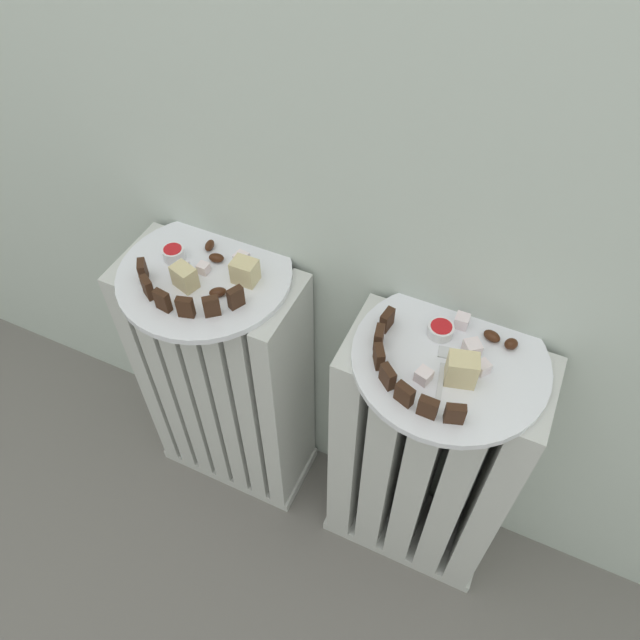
# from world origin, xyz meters

# --- Properties ---
(ground_plane) EXTENTS (6.00, 6.00, 0.00)m
(ground_plane) POSITION_xyz_m (0.00, 0.00, 0.00)
(ground_plane) COLOR slate
(radiator_left) EXTENTS (0.35, 0.17, 0.66)m
(radiator_left) POSITION_xyz_m (-0.22, 0.28, 0.32)
(radiator_left) COLOR silver
(radiator_left) RESTS_ON ground_plane
(radiator_right) EXTENTS (0.35, 0.17, 0.66)m
(radiator_right) POSITION_xyz_m (0.22, 0.28, 0.32)
(radiator_right) COLOR silver
(radiator_right) RESTS_ON ground_plane
(plate_left) EXTENTS (0.31, 0.31, 0.01)m
(plate_left) POSITION_xyz_m (-0.22, 0.28, 0.66)
(plate_left) COLOR white
(plate_left) RESTS_ON radiator_left
(plate_right) EXTENTS (0.31, 0.31, 0.01)m
(plate_right) POSITION_xyz_m (0.22, 0.28, 0.66)
(plate_right) COLOR white
(plate_right) RESTS_ON radiator_right
(dark_cake_slice_left_0) EXTENTS (0.03, 0.03, 0.04)m
(dark_cake_slice_left_0) POSITION_xyz_m (-0.31, 0.22, 0.69)
(dark_cake_slice_left_0) COLOR #382114
(dark_cake_slice_left_0) RESTS_ON plate_left
(dark_cake_slice_left_1) EXTENTS (0.03, 0.02, 0.04)m
(dark_cake_slice_left_1) POSITION_xyz_m (-0.28, 0.19, 0.69)
(dark_cake_slice_left_1) COLOR #382114
(dark_cake_slice_left_1) RESTS_ON plate_left
(dark_cake_slice_left_2) EXTENTS (0.03, 0.02, 0.04)m
(dark_cake_slice_left_2) POSITION_xyz_m (-0.24, 0.18, 0.69)
(dark_cake_slice_left_2) COLOR #382114
(dark_cake_slice_left_2) RESTS_ON plate_left
(dark_cake_slice_left_3) EXTENTS (0.03, 0.02, 0.04)m
(dark_cake_slice_left_3) POSITION_xyz_m (-0.20, 0.18, 0.69)
(dark_cake_slice_left_3) COLOR #382114
(dark_cake_slice_left_3) RESTS_ON plate_left
(dark_cake_slice_left_4) EXTENTS (0.03, 0.03, 0.04)m
(dark_cake_slice_left_4) POSITION_xyz_m (-0.16, 0.20, 0.69)
(dark_cake_slice_left_4) COLOR #382114
(dark_cake_slice_left_4) RESTS_ON plate_left
(dark_cake_slice_left_5) EXTENTS (0.02, 0.03, 0.04)m
(dark_cake_slice_left_5) POSITION_xyz_m (-0.13, 0.24, 0.69)
(dark_cake_slice_left_5) COLOR #382114
(dark_cake_slice_left_5) RESTS_ON plate_left
(marble_cake_slice_left_0) EXTENTS (0.05, 0.04, 0.04)m
(marble_cake_slice_left_0) POSITION_xyz_m (-0.23, 0.24, 0.69)
(marble_cake_slice_left_0) COLOR beige
(marble_cake_slice_left_0) RESTS_ON plate_left
(marble_cake_slice_left_1) EXTENTS (0.04, 0.03, 0.04)m
(marble_cake_slice_left_1) POSITION_xyz_m (-0.15, 0.29, 0.69)
(marble_cake_slice_left_1) COLOR beige
(marble_cake_slice_left_1) RESTS_ON plate_left
(turkish_delight_left_0) EXTENTS (0.02, 0.02, 0.02)m
(turkish_delight_left_0) POSITION_xyz_m (-0.17, 0.33, 0.68)
(turkish_delight_left_0) COLOR white
(turkish_delight_left_0) RESTS_ON plate_left
(turkish_delight_left_1) EXTENTS (0.02, 0.02, 0.02)m
(turkish_delight_left_1) POSITION_xyz_m (-0.26, 0.26, 0.68)
(turkish_delight_left_1) COLOR white
(turkish_delight_left_1) RESTS_ON plate_left
(turkish_delight_left_2) EXTENTS (0.02, 0.02, 0.02)m
(turkish_delight_left_2) POSITION_xyz_m (-0.22, 0.28, 0.68)
(turkish_delight_left_2) COLOR white
(turkish_delight_left_2) RESTS_ON plate_left
(medjool_date_left_0) EXTENTS (0.02, 0.03, 0.02)m
(medjool_date_left_0) POSITION_xyz_m (-0.25, 0.34, 0.68)
(medjool_date_left_0) COLOR #3D1E0F
(medjool_date_left_0) RESTS_ON plate_left
(medjool_date_left_1) EXTENTS (0.03, 0.03, 0.01)m
(medjool_date_left_1) POSITION_xyz_m (-0.17, 0.24, 0.67)
(medjool_date_left_1) COLOR #3D1E0F
(medjool_date_left_1) RESTS_ON plate_left
(medjool_date_left_2) EXTENTS (0.03, 0.02, 0.02)m
(medjool_date_left_2) POSITION_xyz_m (-0.22, 0.31, 0.68)
(medjool_date_left_2) COLOR #3D1E0F
(medjool_date_left_2) RESTS_ON plate_left
(jam_bowl_left) EXTENTS (0.04, 0.04, 0.02)m
(jam_bowl_left) POSITION_xyz_m (-0.29, 0.29, 0.68)
(jam_bowl_left) COLOR white
(jam_bowl_left) RESTS_ON plate_left
(dark_cake_slice_right_0) EXTENTS (0.02, 0.03, 0.04)m
(dark_cake_slice_right_0) POSITION_xyz_m (0.11, 0.30, 0.69)
(dark_cake_slice_right_0) COLOR #382114
(dark_cake_slice_right_0) RESTS_ON plate_right
(dark_cake_slice_right_1) EXTENTS (0.02, 0.03, 0.04)m
(dark_cake_slice_right_1) POSITION_xyz_m (0.11, 0.26, 0.69)
(dark_cake_slice_right_1) COLOR #382114
(dark_cake_slice_right_1) RESTS_ON plate_right
(dark_cake_slice_right_2) EXTENTS (0.03, 0.03, 0.04)m
(dark_cake_slice_right_2) POSITION_xyz_m (0.13, 0.22, 0.69)
(dark_cake_slice_right_2) COLOR #382114
(dark_cake_slice_right_2) RESTS_ON plate_right
(dark_cake_slice_right_3) EXTENTS (0.03, 0.03, 0.04)m
(dark_cake_slice_right_3) POSITION_xyz_m (0.15, 0.19, 0.69)
(dark_cake_slice_right_3) COLOR #382114
(dark_cake_slice_right_3) RESTS_ON plate_right
(dark_cake_slice_right_4) EXTENTS (0.03, 0.02, 0.04)m
(dark_cake_slice_right_4) POSITION_xyz_m (0.18, 0.17, 0.69)
(dark_cake_slice_right_4) COLOR #382114
(dark_cake_slice_right_4) RESTS_ON plate_right
(dark_cake_slice_right_5) EXTENTS (0.03, 0.01, 0.04)m
(dark_cake_slice_right_5) POSITION_xyz_m (0.22, 0.17, 0.69)
(dark_cake_slice_right_5) COLOR #382114
(dark_cake_slice_right_5) RESTS_ON plate_right
(dark_cake_slice_right_6) EXTENTS (0.03, 0.02, 0.04)m
(dark_cake_slice_right_6) POSITION_xyz_m (0.26, 0.17, 0.69)
(dark_cake_slice_right_6) COLOR #382114
(dark_cake_slice_right_6) RESTS_ON plate_right
(marble_cake_slice_right_0) EXTENTS (0.05, 0.04, 0.05)m
(marble_cake_slice_right_0) POSITION_xyz_m (0.25, 0.24, 0.69)
(marble_cake_slice_right_0) COLOR beige
(marble_cake_slice_right_0) RESTS_ON plate_right
(turkish_delight_right_0) EXTENTS (0.03, 0.03, 0.02)m
(turkish_delight_right_0) POSITION_xyz_m (0.20, 0.22, 0.68)
(turkish_delight_right_0) COLOR white
(turkish_delight_right_0) RESTS_ON plate_right
(turkish_delight_right_1) EXTENTS (0.02, 0.02, 0.02)m
(turkish_delight_right_1) POSITION_xyz_m (0.22, 0.35, 0.68)
(turkish_delight_right_1) COLOR white
(turkish_delight_right_1) RESTS_ON plate_right
(turkish_delight_right_2) EXTENTS (0.03, 0.03, 0.02)m
(turkish_delight_right_2) POSITION_xyz_m (0.27, 0.27, 0.68)
(turkish_delight_right_2) COLOR white
(turkish_delight_right_2) RESTS_ON plate_right
(turkish_delight_right_3) EXTENTS (0.03, 0.03, 0.02)m
(turkish_delight_right_3) POSITION_xyz_m (0.25, 0.30, 0.68)
(turkish_delight_right_3) COLOR white
(turkish_delight_right_3) RESTS_ON plate_right
(medjool_date_right_0) EXTENTS (0.03, 0.03, 0.02)m
(medjool_date_right_0) POSITION_xyz_m (0.30, 0.34, 0.68)
(medjool_date_right_0) COLOR #3D1E0F
(medjool_date_right_0) RESTS_ON plate_right
(medjool_date_right_1) EXTENTS (0.03, 0.03, 0.02)m
(medjool_date_right_1) POSITION_xyz_m (0.27, 0.34, 0.68)
(medjool_date_right_1) COLOR #3D1E0F
(medjool_date_right_1) RESTS_ON plate_right
(jam_bowl_right) EXTENTS (0.04, 0.04, 0.02)m
(jam_bowl_right) POSITION_xyz_m (0.19, 0.32, 0.68)
(jam_bowl_right) COLOR white
(jam_bowl_right) RESTS_ON plate_right
(fork) EXTENTS (0.03, 0.11, 0.00)m
(fork) POSITION_xyz_m (0.22, 0.25, 0.67)
(fork) COLOR silver
(fork) RESTS_ON plate_right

